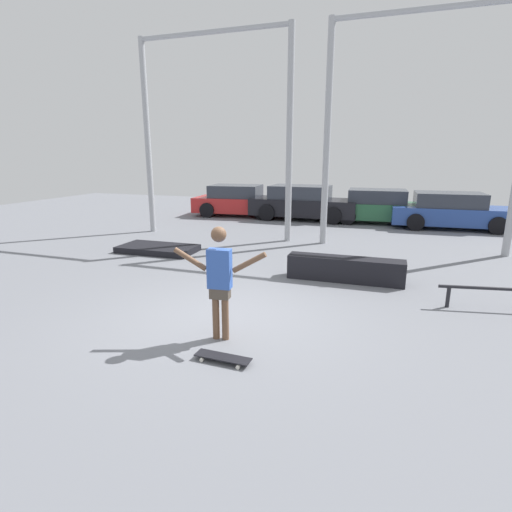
% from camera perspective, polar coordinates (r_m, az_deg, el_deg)
% --- Properties ---
extents(ground_plane, '(36.00, 36.00, 0.00)m').
position_cam_1_polar(ground_plane, '(6.97, -4.44, -8.73)').
color(ground_plane, slate).
extents(skateboarder, '(1.40, 0.24, 1.73)m').
position_cam_1_polar(skateboarder, '(5.87, -5.21, -2.90)').
color(skateboarder, brown).
rests_on(skateboarder, ground_plane).
extents(skateboard, '(0.79, 0.27, 0.08)m').
position_cam_1_polar(skateboard, '(5.58, -4.75, -14.23)').
color(skateboard, black).
rests_on(skateboard, ground_plane).
extents(grind_box, '(2.53, 0.51, 0.53)m').
position_cam_1_polar(grind_box, '(9.03, 12.62, -1.85)').
color(grind_box, black).
rests_on(grind_box, ground_plane).
extents(manual_pad, '(2.22, 1.17, 0.18)m').
position_cam_1_polar(manual_pad, '(11.83, -13.84, 1.01)').
color(manual_pad, black).
rests_on(manual_pad, ground_plane).
extents(grind_rail, '(2.02, 0.42, 0.42)m').
position_cam_1_polar(grind_rail, '(8.38, 31.33, -4.47)').
color(grind_rail, black).
rests_on(grind_rail, ground_plane).
extents(canopy_support_left, '(5.26, 0.20, 6.45)m').
position_cam_1_polar(canopy_support_left, '(13.65, -6.06, 19.00)').
color(canopy_support_left, '#A5A8AD').
rests_on(canopy_support_left, ground_plane).
extents(canopy_support_right, '(5.26, 0.20, 6.45)m').
position_cam_1_polar(canopy_support_right, '(12.42, 22.49, 18.52)').
color(canopy_support_right, '#A5A8AD').
rests_on(canopy_support_right, ground_plane).
extents(parked_car_red, '(4.16, 2.26, 1.38)m').
position_cam_1_polar(parked_car_red, '(18.36, -2.53, 7.86)').
color(parked_car_red, red).
rests_on(parked_car_red, ground_plane).
extents(parked_car_black, '(4.51, 2.00, 1.44)m').
position_cam_1_polar(parked_car_black, '(17.37, 6.73, 7.52)').
color(parked_car_black, black).
rests_on(parked_car_black, ground_plane).
extents(parked_car_green, '(4.14, 1.99, 1.35)m').
position_cam_1_polar(parked_car_green, '(17.09, 17.23, 6.72)').
color(parked_car_green, '#28603D').
rests_on(parked_car_green, ground_plane).
extents(parked_car_blue, '(4.41, 2.07, 1.35)m').
position_cam_1_polar(parked_car_blue, '(16.80, 26.10, 5.77)').
color(parked_car_blue, '#284793').
rests_on(parked_car_blue, ground_plane).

